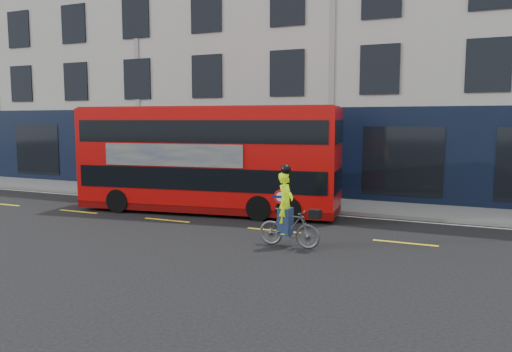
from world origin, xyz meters
The scene contains 8 objects.
ground centered at (0.00, 0.00, 0.00)m, with size 120.00×120.00×0.00m, color black.
pavement centered at (0.00, 6.50, 0.06)m, with size 60.00×3.00×0.12m, color gray.
kerb centered at (0.00, 5.00, 0.07)m, with size 60.00×0.12×0.13m, color slate.
building_terrace centered at (0.00, 12.94, 7.49)m, with size 50.00×10.07×15.00m.
road_edge_line centered at (0.00, 4.70, 0.00)m, with size 58.00×0.10×0.01m, color silver.
lane_dashes centered at (0.00, 1.50, 0.00)m, with size 58.00×0.12×0.01m, color yellow, non-canonical shape.
bus centered at (-3.43, 3.42, 2.03)m, with size 10.02×3.51×3.96m.
cyclist centered at (1.11, -0.24, 0.76)m, with size 1.80×0.62×2.28m.
Camera 1 is at (5.71, -12.83, 3.47)m, focal length 35.00 mm.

